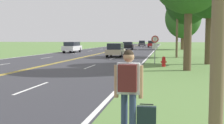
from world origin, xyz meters
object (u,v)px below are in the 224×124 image
Objects in this scene: car_white_suv_approaching at (72,47)px; car_red_suv_mid_far at (151,44)px; car_champagne_hatchback_nearest at (116,50)px; car_black_hatchback_mid_near at (128,46)px; tree_mid_treeline at (183,18)px; fire_hydrant at (164,61)px; traffic_sign at (155,43)px; hitchhiker_person at (128,83)px; car_dark_grey_hatchback_receding at (142,43)px; suitcase at (146,121)px.

car_white_suv_approaching is 32.83m from car_red_suv_mid_far.
car_champagne_hatchback_nearest is 39.92m from car_red_suv_mid_far.
tree_mid_treeline is at bearing 100.67° from car_black_hatchback_mid_near.
traffic_sign is (-0.71, 1.97, 1.35)m from fire_hydrant.
hitchhiker_person reaches higher than fire_hydrant.
car_black_hatchback_mid_near is (6.64, 13.67, -0.09)m from car_white_suv_approaching.
car_champagne_hatchback_nearest is at bearing 1.64° from car_black_hatchback_mid_near.
car_dark_grey_hatchback_receding is (-1.00, 49.96, 0.03)m from car_champagne_hatchback_nearest.
traffic_sign is at bearing 4.21° from car_dark_grey_hatchback_receding.
tree_mid_treeline reaches higher than car_black_hatchback_mid_near.
traffic_sign is 10.03m from car_champagne_hatchback_nearest.
car_red_suv_mid_far is at bearing -20.03° from car_white_suv_approaching.
tree_mid_treeline is at bearing -5.01° from hitchhiker_person.
traffic_sign is 0.54× the size of car_champagne_hatchback_nearest.
traffic_sign is 0.65× the size of car_dark_grey_hatchback_receding.
car_red_suv_mid_far is (-6.70, 15.11, -5.24)m from tree_mid_treeline.
fire_hydrant is at bearing 4.70° from car_dark_grey_hatchback_receding.
car_white_suv_approaching is at bearing 20.72° from suitcase.
car_champagne_hatchback_nearest is at bearing -138.53° from car_white_suv_approaching.
traffic_sign is at bearing -0.20° from hitchhiker_person.
car_dark_grey_hatchback_receding is (-5.78, 75.79, -0.23)m from hitchhiker_person.
car_black_hatchback_mid_near is at bearing -27.58° from car_white_suv_approaching.
car_red_suv_mid_far reaches higher than fire_hydrant.
car_red_suv_mid_far is (10.34, 31.16, 0.01)m from car_white_suv_approaching.
tree_mid_treeline is (3.44, 35.53, 5.75)m from fire_hydrant.
tree_mid_treeline is 2.35× the size of car_champagne_hatchback_nearest.
suitcase is at bearing -87.21° from hitchhiker_person.
car_champagne_hatchback_nearest is (-4.78, 25.83, -0.27)m from hitchhiker_person.
car_red_suv_mid_far reaches higher than car_dark_grey_hatchback_receding.
hitchhiker_person is at bearing 92.79° from suitcase.
car_white_suv_approaching is 15.20m from car_black_hatchback_mid_near.
car_white_suv_approaching is at bearing -136.69° from tree_mid_treeline.
hitchhiker_person is at bearing -161.13° from car_white_suv_approaching.
suitcase is 17.07m from traffic_sign.
tree_mid_treeline is (4.15, 33.56, 4.40)m from traffic_sign.
tree_mid_treeline reaches higher than car_white_suv_approaching.
car_black_hatchback_mid_near is (-6.30, 48.20, -0.30)m from hitchhiker_person.
tree_mid_treeline is at bearing -48.37° from car_white_suv_approaching.
tree_mid_treeline is at bearing 22.43° from car_red_suv_mid_far.
car_white_suv_approaching is 1.37× the size of car_black_hatchback_mid_near.
tree_mid_treeline is 2.34× the size of car_red_suv_mid_far.
car_black_hatchback_mid_near is (-6.25, 31.18, -0.94)m from traffic_sign.
tree_mid_treeline is 27.57m from car_dark_grey_hatchback_receding.
suitcase is 0.19× the size of car_dark_grey_hatchback_receding.
tree_mid_treeline is 17.34m from car_red_suv_mid_far.
car_red_suv_mid_far is at bearing 2.22° from suitcase.
suitcase is at bearing -91.07° from fire_hydrant.
car_champagne_hatchback_nearest is at bearing 10.11° from hitchhiker_person.
car_dark_grey_hatchback_receding is (-6.44, 60.73, 0.48)m from fire_hydrant.
traffic_sign is 31.81m from car_black_hatchback_mid_near.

